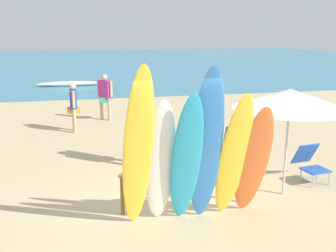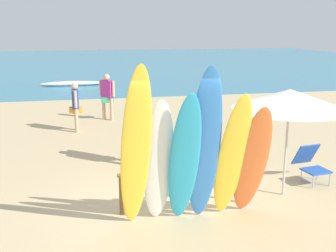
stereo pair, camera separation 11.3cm
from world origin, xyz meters
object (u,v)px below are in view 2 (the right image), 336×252
surfboard_rack (185,179)px  beach_chair_blue (310,162)px  surfboard_blue_3 (204,148)px  surfboard_yellow_4 (232,158)px  beachgoer_midbeach (75,104)px  surfboard_yellow_0 (136,152)px  surfboard_teal_2 (184,161)px  beachgoer_by_water (107,94)px  distant_boat (72,84)px  beachgoer_near_rack (138,124)px  surfboard_white_1 (158,163)px  beach_chair_red (237,141)px  surfboard_orange_5 (252,162)px  beach_umbrella (290,99)px

surfboard_rack → beach_chair_blue: (2.94, 0.79, -0.15)m
surfboard_blue_3 → surfboard_yellow_4: size_ratio=1.17×
beachgoer_midbeach → surfboard_yellow_0: bearing=5.7°
surfboard_yellow_0 → beachgoer_midbeach: bearing=93.7°
surfboard_teal_2 → surfboard_blue_3: size_ratio=0.87×
surfboard_teal_2 → surfboard_blue_3: surfboard_blue_3 is taller
beachgoer_by_water → distant_boat: beachgoer_by_water is taller
beachgoer_near_rack → beach_chair_blue: size_ratio=2.16×
surfboard_yellow_0 → beachgoer_near_rack: size_ratio=1.66×
beachgoer_midbeach → beachgoer_by_water: bearing=140.4°
surfboard_white_1 → surfboard_yellow_4: surfboard_yellow_4 is taller
beachgoer_by_water → distant_boat: bearing=135.9°
beachgoer_near_rack → beach_chair_red: size_ratio=2.12×
surfboard_rack → beach_chair_red: 3.31m
beachgoer_near_rack → beachgoer_by_water: 5.01m
surfboard_rack → beach_chair_red: beach_chair_red is taller
surfboard_white_1 → surfboard_orange_5: bearing=-0.6°
surfboard_teal_2 → surfboard_blue_3: bearing=-1.3°
surfboard_white_1 → surfboard_teal_2: surfboard_teal_2 is taller
surfboard_rack → beachgoer_midbeach: bearing=108.2°
beachgoer_midbeach → distant_boat: size_ratio=0.43×
beach_umbrella → distant_boat: 16.95m
surfboard_blue_3 → beach_chair_red: bearing=66.6°
surfboard_yellow_0 → surfboard_orange_5: 1.99m
surfboard_yellow_0 → beachgoer_by_water: bearing=84.9°
surfboard_rack → surfboard_white_1: surfboard_white_1 is taller
beachgoer_by_water → surfboard_rack: bearing=-46.3°
beachgoer_by_water → surfboard_yellow_4: bearing=-42.7°
surfboard_rack → beachgoer_by_water: beachgoer_by_water is taller
beachgoer_by_water → beach_umbrella: size_ratio=0.76×
surfboard_yellow_0 → beachgoer_by_water: size_ratio=1.78×
surfboard_yellow_0 → beachgoer_near_rack: (0.45, 3.29, -0.37)m
surfboard_white_1 → beachgoer_near_rack: size_ratio=1.32×
surfboard_white_1 → beach_umbrella: (2.62, 0.79, 0.81)m
surfboard_blue_3 → surfboard_orange_5: bearing=12.1°
beachgoer_midbeach → beachgoer_near_rack: beachgoer_near_rack is taller
beach_chair_red → surfboard_rack: bearing=-118.2°
surfboard_yellow_0 → surfboard_yellow_4: 1.60m
distant_boat → beachgoer_midbeach: bearing=-87.7°
beachgoer_midbeach → surfboard_orange_5: bearing=21.1°
beach_chair_red → distant_boat: 14.52m
surfboard_yellow_4 → distant_boat: 17.43m
surfboard_blue_3 → beachgoer_by_water: 8.32m
surfboard_blue_3 → beachgoer_by_water: bearing=103.2°
beachgoer_near_rack → surfboard_rack: bearing=2.6°
surfboard_white_1 → beach_chair_blue: 3.84m
surfboard_rack → beach_umbrella: beach_umbrella is taller
surfboard_teal_2 → beach_chair_red: 4.05m
surfboard_rack → beach_chair_blue: bearing=15.0°
surfboard_yellow_0 → surfboard_white_1: surfboard_yellow_0 is taller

